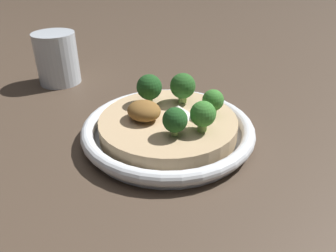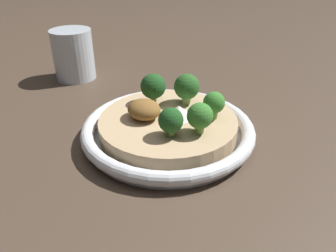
% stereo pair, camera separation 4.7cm
% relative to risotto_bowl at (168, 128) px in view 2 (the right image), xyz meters
% --- Properties ---
extents(ground_plane, '(6.00, 6.00, 0.00)m').
position_rel_risotto_bowl_xyz_m(ground_plane, '(0.00, 0.00, -0.02)').
color(ground_plane, '#47382B').
extents(risotto_bowl, '(0.25, 0.25, 0.03)m').
position_rel_risotto_bowl_xyz_m(risotto_bowl, '(0.00, 0.00, 0.00)').
color(risotto_bowl, silver).
rests_on(risotto_bowl, ground_plane).
extents(cheese_sprinkle, '(0.04, 0.04, 0.02)m').
position_rel_risotto_bowl_xyz_m(cheese_sprinkle, '(-0.01, -0.01, 0.03)').
color(cheese_sprinkle, white).
rests_on(cheese_sprinkle, risotto_bowl).
extents(crispy_onion_garnish, '(0.05, 0.04, 0.03)m').
position_rel_risotto_bowl_xyz_m(crispy_onion_garnish, '(0.02, 0.02, 0.03)').
color(crispy_onion_garnish, brown).
rests_on(crispy_onion_garnish, risotto_bowl).
extents(broccoli_left, '(0.03, 0.03, 0.04)m').
position_rel_risotto_bowl_xyz_m(broccoli_left, '(-0.06, -0.00, 0.04)').
color(broccoli_left, '#759E4C').
rests_on(broccoli_left, risotto_bowl).
extents(broccoli_right, '(0.04, 0.04, 0.05)m').
position_rel_risotto_bowl_xyz_m(broccoli_right, '(0.05, -0.02, 0.04)').
color(broccoli_right, '#759E4C').
rests_on(broccoli_right, risotto_bowl).
extents(broccoli_front_right, '(0.04, 0.04, 0.05)m').
position_rel_risotto_bowl_xyz_m(broccoli_front_right, '(0.01, -0.05, 0.04)').
color(broccoli_front_right, '#84A856').
rests_on(broccoli_front_right, risotto_bowl).
extents(broccoli_front_left, '(0.03, 0.03, 0.04)m').
position_rel_risotto_bowl_xyz_m(broccoli_front_left, '(-0.04, -0.04, 0.04)').
color(broccoli_front_left, '#759E4C').
rests_on(broccoli_front_left, risotto_bowl).
extents(broccoli_back_left, '(0.03, 0.03, 0.04)m').
position_rel_risotto_bowl_xyz_m(broccoli_back_left, '(-0.03, 0.03, 0.04)').
color(broccoli_back_left, '#84A856').
rests_on(broccoli_back_left, risotto_bowl).
extents(drinking_glass, '(0.08, 0.08, 0.10)m').
position_rel_risotto_bowl_xyz_m(drinking_glass, '(0.30, -0.04, 0.03)').
color(drinking_glass, silver).
rests_on(drinking_glass, ground_plane).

